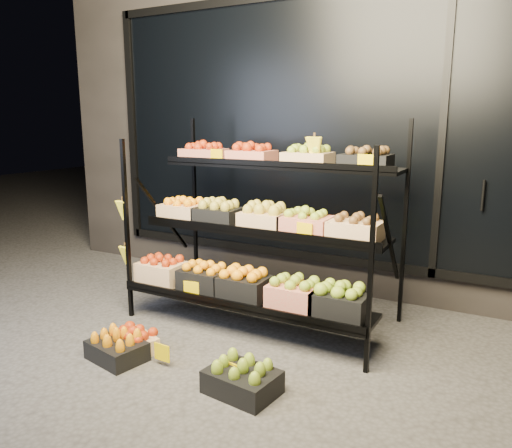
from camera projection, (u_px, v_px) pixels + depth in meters
The scene contains 8 objects.
ground at pixel (221, 350), 3.65m from camera, with size 24.00×24.00×0.00m, color #514F4C.
building at pixel (344, 110), 5.52m from camera, with size 6.00×2.08×3.50m.
display_rack at pixel (258, 229), 4.01m from camera, with size 2.18×1.02×1.66m.
tag_floor_a at pixel (162, 358), 3.40m from camera, with size 0.13×0.01×0.12m, color #E7BE00.
tag_floor_b at pixel (232, 377), 3.14m from camera, with size 0.13×0.01×0.12m, color #E7BE00.
floor_crate_left at pixel (134, 340), 3.62m from camera, with size 0.40×0.35×0.18m.
floor_crate_midleft at pixel (117, 347), 3.48m from camera, with size 0.44×0.36×0.20m.
floor_crate_right at pixel (242, 378), 3.06m from camera, with size 0.46×0.37×0.21m.
Camera 1 is at (1.83, -2.85, 1.66)m, focal length 35.00 mm.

